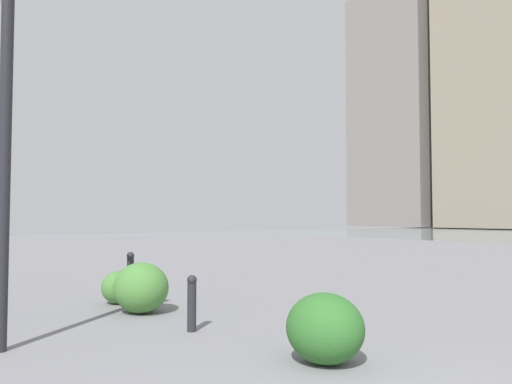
# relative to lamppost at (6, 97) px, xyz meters

# --- Properties ---
(building_annex) EXTENTS (12.68, 14.08, 41.97)m
(building_annex) POSITION_rel_lamppost_xyz_m (28.13, -68.04, 17.06)
(building_annex) COLOR gray
(building_annex) RESTS_ON ground
(building_highrise) EXTENTS (13.89, 13.26, 37.09)m
(building_highrise) POSITION_rel_lamppost_xyz_m (43.55, -67.98, 15.65)
(building_highrise) COLOR gray
(building_highrise) RESTS_ON ground
(lamppost) EXTENTS (0.98, 0.28, 4.40)m
(lamppost) POSITION_rel_lamppost_xyz_m (0.00, 0.00, 0.00)
(lamppost) COLOR #232328
(lamppost) RESTS_ON ground
(bollard_near) EXTENTS (0.13, 0.13, 0.74)m
(bollard_near) POSITION_rel_lamppost_xyz_m (-0.45, -2.22, -2.50)
(bollard_near) COLOR #232328
(bollard_near) RESTS_ON ground
(bollard_mid) EXTENTS (0.13, 0.13, 0.90)m
(bollard_mid) POSITION_rel_lamppost_xyz_m (2.07, -2.47, -2.42)
(bollard_mid) COLOR #232328
(bollard_mid) RESTS_ON ground
(shrub_low) EXTENTS (0.66, 0.60, 0.56)m
(shrub_low) POSITION_rel_lamppost_xyz_m (2.20, -2.32, -2.61)
(shrub_low) COLOR #477F38
(shrub_low) RESTS_ON ground
(shrub_round) EXTENTS (0.86, 0.77, 0.73)m
(shrub_round) POSITION_rel_lamppost_xyz_m (-2.58, -2.55, -2.53)
(shrub_round) COLOR #2D6628
(shrub_round) RESTS_ON ground
(shrub_wide) EXTENTS (0.93, 0.84, 0.79)m
(shrub_wide) POSITION_rel_lamppost_xyz_m (1.16, -2.25, -2.49)
(shrub_wide) COLOR #477F38
(shrub_wide) RESTS_ON ground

